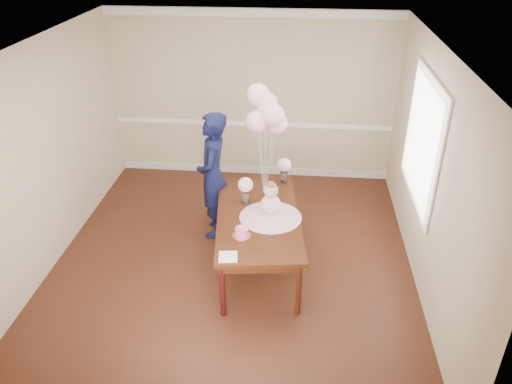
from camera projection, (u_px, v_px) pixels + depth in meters
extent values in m
cube|color=black|center=(233.00, 261.00, 6.41)|extent=(4.50, 5.00, 0.00)
cube|color=white|center=(227.00, 48.00, 5.09)|extent=(4.50, 5.00, 0.02)
cube|color=tan|center=(252.00, 97.00, 7.92)|extent=(4.50, 0.02, 2.70)
cube|color=tan|center=(183.00, 320.00, 3.57)|extent=(4.50, 0.02, 2.70)
cube|color=tan|center=(43.00, 159.00, 5.93)|extent=(0.02, 5.00, 2.70)
cube|color=tan|center=(430.00, 175.00, 5.56)|extent=(0.02, 5.00, 2.70)
cube|color=white|center=(252.00, 124.00, 8.13)|extent=(4.50, 0.02, 0.07)
cube|color=white|center=(252.00, 13.00, 7.28)|extent=(4.50, 0.02, 0.12)
cube|color=silver|center=(253.00, 170.00, 8.54)|extent=(4.50, 0.02, 0.12)
cube|color=white|center=(422.00, 141.00, 5.90)|extent=(0.02, 1.66, 1.56)
cube|color=silver|center=(421.00, 140.00, 5.90)|extent=(0.01, 1.50, 1.40)
cube|color=black|center=(258.00, 217.00, 6.00)|extent=(1.21, 2.07, 0.05)
cube|color=black|center=(258.00, 222.00, 6.03)|extent=(1.10, 1.96, 0.10)
cylinder|color=black|center=(223.00, 290.00, 5.38)|extent=(0.08, 0.08, 0.69)
cylinder|color=black|center=(299.00, 289.00, 5.40)|extent=(0.08, 0.08, 0.69)
cylinder|color=black|center=(226.00, 205.00, 6.95)|extent=(0.08, 0.08, 0.69)
cylinder|color=black|center=(285.00, 204.00, 6.98)|extent=(0.08, 0.08, 0.69)
cone|color=#D79EB8|center=(271.00, 213.00, 5.92)|extent=(0.83, 0.83, 0.10)
sphere|color=#FFA1CC|center=(271.00, 204.00, 5.86)|extent=(0.24, 0.24, 0.24)
sphere|color=#D4AB92|center=(271.00, 190.00, 5.77)|extent=(0.17, 0.17, 0.17)
sphere|color=brown|center=(271.00, 186.00, 5.74)|extent=(0.12, 0.12, 0.12)
cylinder|color=silver|center=(242.00, 236.00, 5.59)|extent=(0.24, 0.24, 0.01)
cylinder|color=#FD507A|center=(242.00, 232.00, 5.57)|extent=(0.16, 0.16, 0.10)
sphere|color=white|center=(242.00, 227.00, 5.54)|extent=(0.03, 0.03, 0.03)
sphere|color=white|center=(244.00, 226.00, 5.56)|extent=(0.03, 0.03, 0.03)
cylinder|color=silver|center=(245.00, 197.00, 6.20)|extent=(0.11, 0.11, 0.16)
sphere|color=silver|center=(245.00, 185.00, 6.11)|extent=(0.19, 0.19, 0.19)
cylinder|color=silver|center=(284.00, 177.00, 6.68)|extent=(0.11, 0.11, 0.16)
sphere|color=silver|center=(284.00, 165.00, 6.60)|extent=(0.19, 0.19, 0.19)
cube|color=white|center=(228.00, 257.00, 5.25)|extent=(0.22, 0.22, 0.01)
cylinder|color=silver|center=(264.00, 192.00, 6.45)|extent=(0.04, 0.04, 0.02)
sphere|color=#F4ACD3|center=(257.00, 122.00, 5.98)|extent=(0.27, 0.27, 0.27)
sphere|color=#FFB4CE|center=(273.00, 115.00, 5.89)|extent=(0.27, 0.27, 0.27)
sphere|color=#F6AEC8|center=(266.00, 103.00, 5.97)|extent=(0.27, 0.27, 0.27)
sphere|color=#FFB4C4|center=(258.00, 95.00, 5.94)|extent=(0.27, 0.27, 0.27)
sphere|color=#FDB3D3|center=(277.00, 123.00, 6.08)|extent=(0.27, 0.27, 0.27)
cylinder|color=silver|center=(261.00, 164.00, 6.25)|extent=(0.09, 0.01, 0.82)
cylinder|color=white|center=(269.00, 161.00, 6.21)|extent=(0.11, 0.04, 0.92)
cylinder|color=silver|center=(265.00, 155.00, 6.25)|extent=(0.01, 0.09, 1.02)
cylinder|color=white|center=(261.00, 151.00, 6.23)|extent=(0.09, 0.09, 1.11)
cylinder|color=white|center=(270.00, 164.00, 6.30)|extent=(0.13, 0.09, 0.76)
cube|color=#34140E|center=(232.00, 196.00, 7.02)|extent=(0.45, 0.45, 0.05)
cylinder|color=#3B2010|center=(220.00, 216.00, 6.98)|extent=(0.04, 0.04, 0.40)
cylinder|color=black|center=(244.00, 216.00, 6.99)|extent=(0.04, 0.04, 0.40)
cylinder|color=#3C1D10|center=(221.00, 204.00, 7.27)|extent=(0.04, 0.04, 0.40)
cylinder|color=black|center=(244.00, 203.00, 7.28)|extent=(0.04, 0.04, 0.40)
cylinder|color=#391A0F|center=(217.00, 185.00, 6.75)|extent=(0.04, 0.04, 0.52)
cylinder|color=#371E0F|center=(219.00, 174.00, 7.04)|extent=(0.04, 0.04, 0.52)
cube|color=#33150E|center=(218.00, 187.00, 6.95)|extent=(0.07, 0.37, 0.05)
cube|color=#38150F|center=(218.00, 177.00, 6.87)|extent=(0.07, 0.37, 0.05)
cube|color=#3A180F|center=(218.00, 168.00, 6.80)|extent=(0.07, 0.37, 0.05)
imported|color=black|center=(213.00, 176.00, 6.58)|extent=(0.46, 0.66, 1.75)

